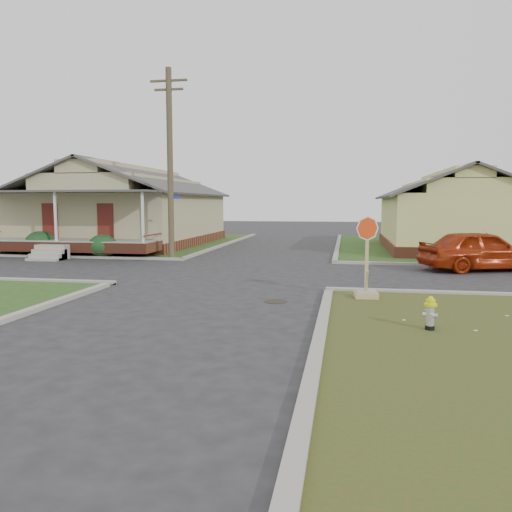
% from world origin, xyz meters
% --- Properties ---
extents(ground, '(120.00, 120.00, 0.00)m').
position_xyz_m(ground, '(0.00, 0.00, 0.00)').
color(ground, '#262528').
rests_on(ground, ground).
extents(verge_far_left, '(19.00, 19.00, 0.05)m').
position_xyz_m(verge_far_left, '(-13.00, 18.00, 0.03)').
color(verge_far_left, '#244518').
rests_on(verge_far_left, ground).
extents(curbs, '(80.00, 40.00, 0.12)m').
position_xyz_m(curbs, '(0.00, 5.00, 0.00)').
color(curbs, '#9E9A8E').
rests_on(curbs, ground).
extents(manhole, '(0.64, 0.64, 0.01)m').
position_xyz_m(manhole, '(2.20, -0.50, 0.01)').
color(manhole, black).
rests_on(manhole, ground).
extents(corner_house, '(10.10, 15.50, 5.30)m').
position_xyz_m(corner_house, '(-10.00, 16.68, 2.28)').
color(corner_house, brown).
rests_on(corner_house, ground).
extents(side_house_yellow, '(7.60, 11.60, 4.70)m').
position_xyz_m(side_house_yellow, '(10.00, 16.50, 2.19)').
color(side_house_yellow, brown).
rests_on(side_house_yellow, ground).
extents(utility_pole, '(1.80, 0.28, 9.00)m').
position_xyz_m(utility_pole, '(-4.20, 8.90, 4.66)').
color(utility_pole, '#453C28').
rests_on(utility_pole, ground).
extents(fire_hydrant, '(0.27, 0.27, 0.72)m').
position_xyz_m(fire_hydrant, '(5.87, -3.14, 0.45)').
color(fire_hydrant, black).
rests_on(fire_hydrant, ground).
extents(stop_sign, '(0.66, 0.64, 2.32)m').
position_xyz_m(stop_sign, '(4.67, 0.32, 0.55)').
color(stop_sign, tan).
rests_on(stop_sign, ground).
extents(red_sedan, '(5.19, 3.36, 1.64)m').
position_xyz_m(red_sedan, '(9.44, 7.31, 0.82)').
color(red_sedan, '#A12A0B').
rests_on(red_sedan, ground).
extents(hedge_left, '(1.55, 1.27, 1.18)m').
position_xyz_m(hedge_left, '(-11.46, 9.33, 0.64)').
color(hedge_left, '#153A1B').
rests_on(hedge_left, verge_far_left).
extents(hedge_right, '(1.46, 1.19, 1.11)m').
position_xyz_m(hedge_right, '(-7.73, 8.82, 0.61)').
color(hedge_right, '#153A1B').
rests_on(hedge_right, verge_far_left).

